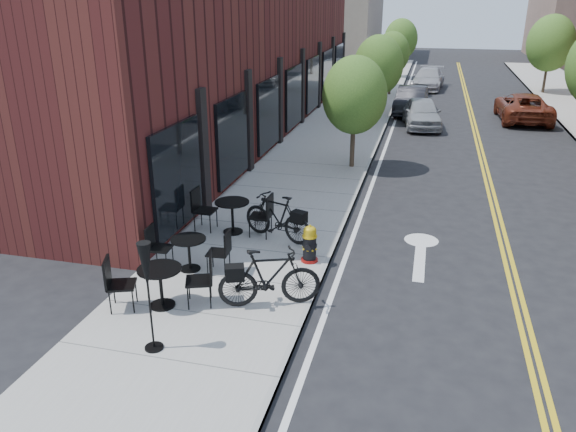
% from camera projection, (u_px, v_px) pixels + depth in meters
% --- Properties ---
extents(ground, '(120.00, 120.00, 0.00)m').
position_uv_depth(ground, '(318.00, 293.00, 11.62)').
color(ground, black).
rests_on(ground, ground).
extents(sidewalk_near, '(4.00, 70.00, 0.12)m').
position_uv_depth(sidewalk_near, '(318.00, 158.00, 21.07)').
color(sidewalk_near, '#9E9B93').
rests_on(sidewalk_near, ground).
extents(building_near, '(5.00, 28.00, 7.00)m').
position_uv_depth(building_near, '(237.00, 51.00, 24.45)').
color(building_near, '#441715').
rests_on(building_near, ground).
extents(bg_building_left, '(8.00, 14.00, 10.00)m').
position_uv_depth(bg_building_left, '(336.00, 3.00, 54.90)').
color(bg_building_left, '#726656').
rests_on(bg_building_left, ground).
extents(tree_near_a, '(2.20, 2.20, 3.81)m').
position_uv_depth(tree_near_a, '(355.00, 95.00, 18.92)').
color(tree_near_a, '#382B1E').
rests_on(tree_near_a, sidewalk_near).
extents(tree_near_b, '(2.30, 2.30, 3.98)m').
position_uv_depth(tree_near_b, '(379.00, 65.00, 26.09)').
color(tree_near_b, '#382B1E').
rests_on(tree_near_b, sidewalk_near).
extents(tree_near_c, '(2.10, 2.10, 3.67)m').
position_uv_depth(tree_near_c, '(392.00, 53.00, 33.37)').
color(tree_near_c, '#382B1E').
rests_on(tree_near_c, sidewalk_near).
extents(tree_near_d, '(2.40, 2.40, 4.11)m').
position_uv_depth(tree_near_d, '(401.00, 39.00, 40.49)').
color(tree_near_d, '#382B1E').
rests_on(tree_near_d, sidewalk_near).
extents(tree_far_c, '(2.80, 2.80, 4.62)m').
position_uv_depth(tree_far_c, '(551.00, 43.00, 33.78)').
color(tree_far_c, '#382B1E').
rests_on(tree_far_c, sidewalk_far).
extents(fire_hydrant, '(0.42, 0.42, 0.88)m').
position_uv_depth(fire_hydrant, '(310.00, 244.00, 12.61)').
color(fire_hydrant, maroon).
rests_on(fire_hydrant, sidewalk_near).
extents(bicycle_left, '(2.01, 1.20, 1.17)m').
position_uv_depth(bicycle_left, '(277.00, 217.00, 13.71)').
color(bicycle_left, black).
rests_on(bicycle_left, sidewalk_near).
extents(bicycle_right, '(2.05, 1.25, 1.19)m').
position_uv_depth(bicycle_right, '(269.00, 277.00, 10.74)').
color(bicycle_right, black).
rests_on(bicycle_right, sidewalk_near).
extents(bistro_set_a, '(1.80, 0.82, 0.96)m').
position_uv_depth(bistro_set_a, '(189.00, 249.00, 12.20)').
color(bistro_set_a, black).
rests_on(bistro_set_a, sidewalk_near).
extents(bistro_set_b, '(2.00, 1.16, 1.06)m').
position_uv_depth(bistro_set_b, '(161.00, 281.00, 10.73)').
color(bistro_set_b, black).
rests_on(bistro_set_b, sidewalk_near).
extents(bistro_set_c, '(2.01, 0.89, 1.08)m').
position_uv_depth(bistro_set_c, '(232.00, 212.00, 14.11)').
color(bistro_set_c, black).
rests_on(bistro_set_c, sidewalk_near).
extents(patio_umbrella, '(0.32, 0.32, 1.98)m').
position_uv_depth(patio_umbrella, '(147.00, 274.00, 9.09)').
color(patio_umbrella, black).
rests_on(patio_umbrella, sidewalk_near).
extents(parked_car_a, '(2.08, 4.08, 1.33)m').
position_uv_depth(parked_car_a, '(422.00, 113.00, 26.01)').
color(parked_car_a, '#999CA0').
rests_on(parked_car_a, ground).
extents(parked_car_b, '(1.66, 4.20, 1.36)m').
position_uv_depth(parked_car_b, '(411.00, 100.00, 28.99)').
color(parked_car_b, black).
rests_on(parked_car_b, ground).
extents(parked_car_c, '(2.24, 4.71, 1.33)m').
position_uv_depth(parked_car_c, '(428.00, 79.00, 36.59)').
color(parked_car_c, '#A6A6AB').
rests_on(parked_car_c, ground).
extents(parked_car_far, '(2.42, 4.96, 1.36)m').
position_uv_depth(parked_car_far, '(523.00, 107.00, 27.31)').
color(parked_car_far, maroon).
rests_on(parked_car_far, ground).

